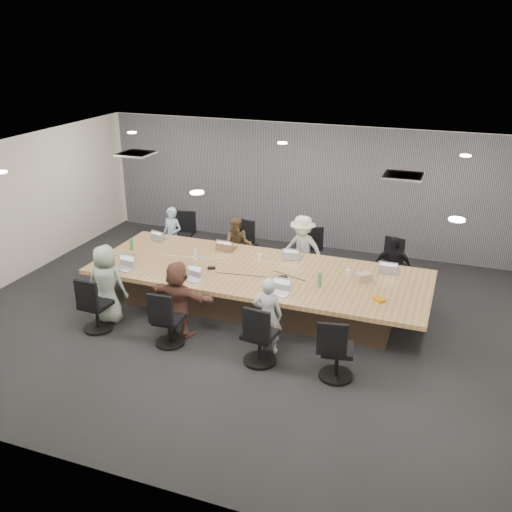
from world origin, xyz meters
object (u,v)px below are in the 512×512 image
(chair_0, at_px, (181,240))
(chair_7, at_px, (337,354))
(chair_3, at_px, (394,271))
(person_2, at_px, (302,250))
(chair_6, at_px, (260,339))
(bottle_green_right, at_px, (320,280))
(person_0, at_px, (172,236))
(laptop_6, at_px, (279,294))
(chair_2, at_px, (306,258))
(laptop_4, at_px, (124,269))
(laptop_2, at_px, (294,257))
(person_6, at_px, (268,315))
(chair_5, at_px, (169,323))
(person_5, at_px, (178,299))
(person_1, at_px, (238,246))
(bottle_clear, at_px, (195,255))
(chair_1, at_px, (244,250))
(conference_table, at_px, (258,287))
(stapler, at_px, (267,286))
(person_3, at_px, (393,267))
(chair_4, at_px, (96,309))
(laptop_0, at_px, (159,239))
(bottle_green_left, at_px, (131,244))
(snack_packet, at_px, (379,300))
(laptop_3, at_px, (389,270))
(laptop_5, at_px, (193,280))
(mug_brown, at_px, (133,258))
(laptop_1, at_px, (227,248))
(person_4, at_px, (107,284))

(chair_0, xyz_separation_m, chair_7, (4.27, -3.40, -0.02))
(chair_3, xyz_separation_m, person_2, (-1.76, -0.35, 0.32))
(chair_6, bearing_deg, bottle_green_right, 75.96)
(chair_0, relative_size, chair_3, 1.10)
(chair_6, xyz_separation_m, person_0, (-3.09, 3.05, 0.22))
(laptop_6, bearing_deg, person_0, 148.16)
(chair_2, xyz_separation_m, laptop_4, (-2.68, -2.50, 0.36))
(person_2, bearing_deg, chair_7, -57.60)
(laptop_2, bearing_deg, person_6, 86.75)
(chair_2, bearing_deg, chair_6, 75.38)
(chair_2, height_order, chair_3, chair_2)
(chair_5, xyz_separation_m, person_5, (0.00, 0.35, 0.28))
(chair_2, bearing_deg, person_1, -3.99)
(person_6, xyz_separation_m, bottle_green_right, (0.54, 1.07, 0.23))
(person_1, xyz_separation_m, bottle_clear, (-0.32, -1.31, 0.25))
(chair_0, relative_size, chair_7, 1.04)
(chair_1, relative_size, person_0, 0.60)
(chair_5, relative_size, person_5, 0.57)
(conference_table, relative_size, person_0, 4.83)
(chair_7, distance_m, laptop_2, 2.89)
(stapler, bearing_deg, bottle_green_right, 10.43)
(chair_5, height_order, person_3, person_3)
(chair_4, height_order, laptop_4, chair_4)
(chair_7, bearing_deg, stapler, 132.80)
(person_0, distance_m, laptop_0, 0.56)
(bottle_green_right, bearing_deg, bottle_green_left, 174.30)
(snack_packet, bearing_deg, chair_1, 145.33)
(laptop_2, relative_size, laptop_4, 0.93)
(person_2, bearing_deg, chair_2, 97.64)
(person_1, bearing_deg, laptop_3, -22.34)
(laptop_3, relative_size, laptop_6, 1.04)
(chair_1, xyz_separation_m, laptop_5, (0.05, -2.50, 0.38))
(laptop_0, height_order, stapler, stapler)
(person_3, bearing_deg, stapler, -135.49)
(laptop_4, xyz_separation_m, mug_brown, (-0.07, 0.41, 0.04))
(chair_7, height_order, bottle_green_right, bottle_green_right)
(person_1, relative_size, person_5, 0.93)
(person_0, relative_size, laptop_1, 3.49)
(chair_2, bearing_deg, mug_brown, 18.73)
(person_4, height_order, mug_brown, person_4)
(chair_5, relative_size, laptop_4, 2.28)
(person_2, distance_m, snack_packet, 2.55)
(chair_2, bearing_deg, laptop_2, 71.60)
(laptop_1, relative_size, laptop_3, 1.06)
(laptop_4, height_order, bottle_clear, bottle_clear)
(chair_2, height_order, laptop_1, chair_2)
(laptop_2, relative_size, laptop_6, 0.95)
(chair_2, relative_size, chair_6, 0.97)
(bottle_green_left, bearing_deg, person_3, 14.46)
(laptop_3, distance_m, laptop_4, 4.72)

